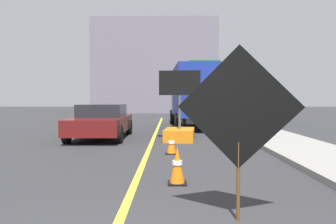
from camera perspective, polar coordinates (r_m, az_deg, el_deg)
sidewalk_curb at (r=9.14m, az=27.35°, el=-7.63°), size 2.36×48.00×0.14m
lane_center_stripe at (r=8.21m, az=-4.40°, el=-8.96°), size 0.14×36.00×0.01m
roadwork_sign at (r=4.29m, az=12.59°, el=0.29°), size 1.60×0.36×2.33m
arrow_board_trailer at (r=12.35m, az=2.08°, el=-2.87°), size 1.60×1.90×2.70m
box_truck at (r=17.80m, az=4.90°, el=3.02°), size 2.79×6.99×3.32m
pickup_car at (r=13.28m, az=-11.82°, el=-1.61°), size 2.13×4.46×1.38m
highway_guide_sign at (r=26.84m, az=7.92°, el=6.28°), size 2.79×0.27×5.00m
far_building_block at (r=37.53m, az=-2.26°, el=7.93°), size 13.86×6.20×10.40m
traffic_cone_near_sign at (r=6.12m, az=1.67°, el=-9.56°), size 0.36×0.36×0.72m
traffic_cone_mid_lane at (r=9.37m, az=0.62°, el=-5.72°), size 0.36×0.36×0.60m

